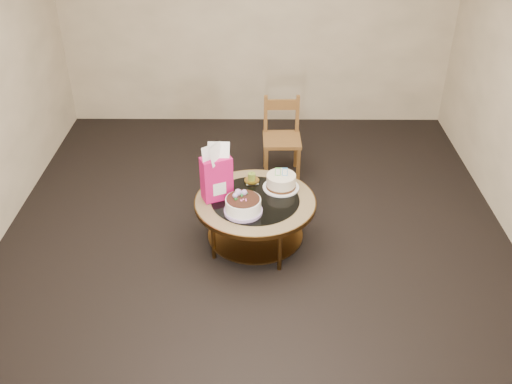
{
  "coord_description": "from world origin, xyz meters",
  "views": [
    {
      "loc": [
        0.03,
        -3.95,
        3.08
      ],
      "look_at": [
        0.01,
        0.02,
        0.52
      ],
      "focal_mm": 40.0,
      "sensor_mm": 36.0,
      "label": 1
    }
  ],
  "objects_px": {
    "decorated_cake": "(243,206)",
    "dining_chair": "(282,137)",
    "gift_bag": "(216,173)",
    "cream_cake": "(281,182)",
    "coffee_table": "(255,207)"
  },
  "relations": [
    {
      "from": "coffee_table",
      "to": "cream_cake",
      "type": "relative_size",
      "value": 3.26
    },
    {
      "from": "decorated_cake",
      "to": "coffee_table",
      "type": "bearing_deg",
      "value": 62.29
    },
    {
      "from": "decorated_cake",
      "to": "cream_cake",
      "type": "relative_size",
      "value": 1.0
    },
    {
      "from": "cream_cake",
      "to": "gift_bag",
      "type": "height_order",
      "value": "gift_bag"
    },
    {
      "from": "decorated_cake",
      "to": "dining_chair",
      "type": "relative_size",
      "value": 0.38
    },
    {
      "from": "decorated_cake",
      "to": "gift_bag",
      "type": "height_order",
      "value": "gift_bag"
    },
    {
      "from": "cream_cake",
      "to": "gift_bag",
      "type": "xyz_separation_m",
      "value": [
        -0.54,
        -0.15,
        0.18
      ]
    },
    {
      "from": "coffee_table",
      "to": "decorated_cake",
      "type": "bearing_deg",
      "value": -117.71
    },
    {
      "from": "coffee_table",
      "to": "gift_bag",
      "type": "distance_m",
      "value": 0.45
    },
    {
      "from": "cream_cake",
      "to": "gift_bag",
      "type": "distance_m",
      "value": 0.59
    },
    {
      "from": "decorated_cake",
      "to": "dining_chair",
      "type": "distance_m",
      "value": 1.44
    },
    {
      "from": "cream_cake",
      "to": "dining_chair",
      "type": "xyz_separation_m",
      "value": [
        0.04,
        1.03,
        -0.11
      ]
    },
    {
      "from": "dining_chair",
      "to": "cream_cake",
      "type": "bearing_deg",
      "value": -93.44
    },
    {
      "from": "gift_bag",
      "to": "dining_chair",
      "type": "height_order",
      "value": "gift_bag"
    },
    {
      "from": "cream_cake",
      "to": "decorated_cake",
      "type": "bearing_deg",
      "value": -129.25
    }
  ]
}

